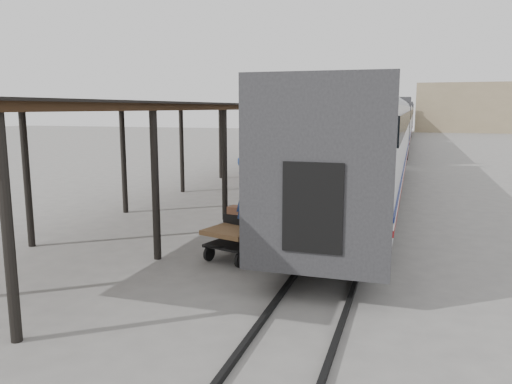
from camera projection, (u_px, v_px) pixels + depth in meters
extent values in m
plane|color=slate|center=(231.00, 244.00, 14.79)|extent=(160.00, 160.00, 0.00)
cube|color=silver|center=(368.00, 141.00, 20.93)|extent=(3.00, 24.00, 2.90)
cube|color=#28282B|center=(314.00, 179.00, 9.74)|extent=(3.04, 0.22, 3.50)
cube|color=black|center=(333.00, 119.00, 21.23)|extent=(0.04, 22.08, 0.65)
cube|color=black|center=(367.00, 181.00, 21.21)|extent=(2.55, 23.04, 0.50)
cube|color=silver|center=(394.00, 123.00, 45.37)|extent=(3.00, 24.00, 2.90)
cube|color=#28282B|center=(387.00, 128.00, 34.18)|extent=(3.04, 0.22, 3.50)
cube|color=black|center=(377.00, 113.00, 45.67)|extent=(0.04, 22.08, 0.65)
cube|color=black|center=(393.00, 142.00, 45.65)|extent=(2.55, 23.04, 0.50)
cube|color=silver|center=(401.00, 118.00, 69.81)|extent=(3.00, 24.00, 2.90)
cube|color=#28282B|center=(399.00, 120.00, 58.63)|extent=(3.04, 0.22, 3.50)
cube|color=black|center=(391.00, 111.00, 70.12)|extent=(0.04, 22.08, 0.65)
cube|color=black|center=(401.00, 130.00, 70.10)|extent=(2.55, 23.04, 0.50)
cube|color=black|center=(292.00, 177.00, 13.38)|extent=(0.50, 1.70, 2.00)
imported|color=silver|center=(292.00, 182.00, 13.41)|extent=(0.72, 0.89, 1.72)
cube|color=brown|center=(276.00, 204.00, 13.49)|extent=(0.57, 0.25, 0.42)
cube|color=#422B19|center=(299.00, 108.00, 37.70)|extent=(4.60, 64.00, 0.18)
cube|color=black|center=(299.00, 106.00, 37.68)|extent=(4.90, 64.30, 0.06)
cylinder|color=black|center=(273.00, 134.00, 38.64)|extent=(0.20, 0.20, 4.00)
cylinder|color=black|center=(334.00, 123.00, 67.78)|extent=(0.20, 0.20, 4.00)
cylinder|color=black|center=(7.00, 229.00, 8.28)|extent=(0.20, 0.20, 4.00)
cylinder|color=black|center=(325.00, 135.00, 37.42)|extent=(0.20, 0.20, 4.00)
cylinder|color=black|center=(365.00, 123.00, 66.57)|extent=(0.20, 0.20, 4.00)
cube|color=black|center=(384.00, 151.00, 46.01)|extent=(0.10, 150.00, 0.12)
cube|color=black|center=(401.00, 151.00, 45.58)|extent=(0.10, 150.00, 0.12)
cube|color=tan|center=(472.00, 108.00, 83.29)|extent=(18.00, 10.00, 8.00)
cube|color=tan|center=(332.00, 113.00, 94.35)|extent=(12.00, 8.00, 6.00)
cube|color=brown|center=(245.00, 227.00, 13.51)|extent=(1.88, 2.66, 0.12)
cube|color=black|center=(246.00, 239.00, 13.56)|extent=(1.76, 2.53, 0.06)
cylinder|color=black|center=(209.00, 253.00, 13.11)|extent=(0.19, 0.41, 0.40)
cylinder|color=black|center=(240.00, 260.00, 12.55)|extent=(0.19, 0.41, 0.40)
cylinder|color=black|center=(250.00, 238.00, 14.66)|extent=(0.19, 0.41, 0.40)
cylinder|color=black|center=(279.00, 243.00, 14.10)|extent=(0.19, 0.41, 0.40)
cube|color=#3B3B3E|center=(250.00, 216.00, 14.04)|extent=(0.72, 0.52, 0.23)
cube|color=brown|center=(268.00, 217.00, 13.91)|extent=(0.71, 0.59, 0.22)
cube|color=black|center=(236.00, 218.00, 13.71)|extent=(0.71, 0.61, 0.24)
cube|color=#4E5030|center=(256.00, 222.00, 13.42)|extent=(0.56, 0.46, 0.18)
cube|color=#543521|center=(248.00, 209.00, 13.94)|extent=(0.68, 0.64, 0.20)
cube|color=brown|center=(238.00, 210.00, 13.71)|extent=(0.56, 0.44, 0.20)
cube|color=#3B3B3E|center=(251.00, 203.00, 13.87)|extent=(0.48, 0.36, 0.16)
cube|color=black|center=(255.00, 215.00, 13.45)|extent=(0.50, 0.43, 0.15)
cube|color=maroon|center=(272.00, 169.00, 28.71)|extent=(1.16, 1.57, 0.85)
cube|color=maroon|center=(272.00, 158.00, 28.98)|extent=(0.91, 0.74, 0.33)
cylinder|color=black|center=(265.00, 176.00, 28.28)|extent=(0.19, 0.36, 0.34)
cylinder|color=black|center=(278.00, 176.00, 28.23)|extent=(0.19, 0.36, 0.34)
cylinder|color=black|center=(266.00, 173.00, 29.30)|extent=(0.19, 0.36, 0.34)
cylinder|color=black|center=(279.00, 174.00, 29.25)|extent=(0.19, 0.36, 0.34)
imported|color=navy|center=(246.00, 194.00, 12.65)|extent=(0.56, 0.76, 1.92)
imported|color=black|center=(268.00, 160.00, 29.38)|extent=(1.12, 0.55, 1.84)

